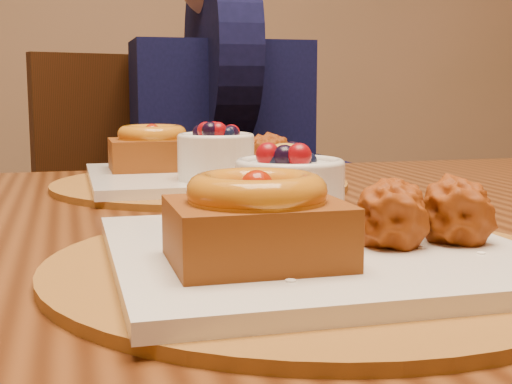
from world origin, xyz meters
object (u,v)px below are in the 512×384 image
place_setting_near (308,236)px  chair_far (159,248)px  dining_table (241,291)px  place_setting_far (199,168)px  diner (221,122)px

place_setting_near → chair_far: bearing=88.6°
dining_table → place_setting_near: bearing=-90.7°
chair_far → place_setting_near: bearing=-110.7°
place_setting_far → diner: diner is taller
chair_far → diner: diner is taller
place_setting_far → chair_far: 0.70m
diner → chair_far: bearing=168.6°
place_setting_near → place_setting_far: (-0.00, 0.43, 0.00)m
place_setting_far → chair_far: size_ratio=0.40×
chair_far → dining_table: bearing=-110.9°
place_setting_far → diner: bearing=75.4°
dining_table → place_setting_far: place_setting_far is taller
dining_table → place_setting_near: 0.24m
dining_table → chair_far: chair_far is taller
place_setting_near → diner: diner is taller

